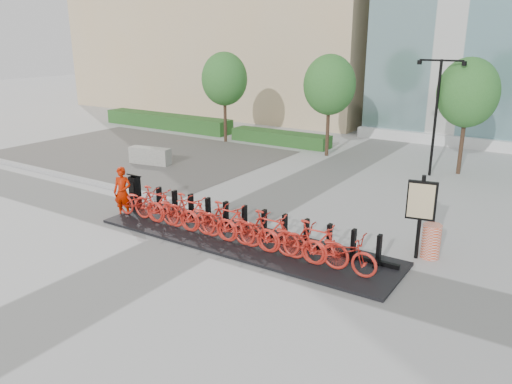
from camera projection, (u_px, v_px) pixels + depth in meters
The scene contains 27 objects.
ground at pixel (203, 236), 15.46m from camera, with size 120.00×120.00×0.00m, color #9C9C9C.
gravel_patch at pixel (139, 153), 26.27m from camera, with size 14.00×14.00×0.00m, color #4C4741.
curb at pixel (54, 173), 22.18m from camera, with size 14.00×0.25×0.15m, color #A2A2A2.
hedge_a at pixel (167, 121), 33.42m from camera, with size 10.00×1.40×0.90m, color #194718.
hedge_b at pixel (280, 138), 28.51m from camera, with size 6.00×1.20×0.70m, color #194718.
tree_0 at pixel (224, 79), 28.15m from camera, with size 2.60×2.60×5.10m.
tree_1 at pixel (330, 85), 24.75m from camera, with size 2.60×2.60×5.10m.
tree_2 at pixel (468, 93), 21.36m from camera, with size 2.60×2.60×5.10m.
streetlamp at pixel (437, 104), 21.22m from camera, with size 2.00×0.20×5.00m.
dock_pad at pixel (243, 240), 15.01m from camera, with size 9.60×2.40×0.08m, color black.
dock_rail_posts at pixel (253, 222), 15.22m from camera, with size 8.02×0.50×0.85m, color black, non-canonical shape.
bike_0 at pixel (140, 203), 16.59m from camera, with size 0.71×2.04×1.07m, color red.
bike_1 at pixel (156, 205), 16.20m from camera, with size 0.56×1.98×1.19m, color red.
bike_2 at pixel (173, 211), 15.84m from camera, with size 0.71×2.04×1.07m, color red.
bike_3 at pixel (190, 213), 15.45m from camera, with size 0.56×1.98×1.19m, color red.
bike_4 at pixel (208, 219), 15.09m from camera, with size 0.71×2.04×1.07m, color red.
bike_5 at pixel (227, 222), 14.70m from camera, with size 0.56×1.98×1.19m, color red.
bike_6 at pixel (247, 229), 14.34m from camera, with size 0.71×2.04×1.07m, color red.
bike_7 at pixel (269, 232), 13.94m from camera, with size 0.56×1.98×1.19m, color red.
bike_8 at pixel (291, 240), 13.59m from camera, with size 0.71×2.04×1.07m, color red.
bike_9 at pixel (315, 243), 13.19m from camera, with size 0.56×1.98×1.19m, color red.
bike_10 at pixel (340, 252), 12.83m from camera, with size 0.71×2.04×1.07m, color red.
kiosk at pixel (135, 192), 17.48m from camera, with size 0.40×0.34×1.29m.
worker_red at pixel (123, 192), 16.87m from camera, with size 0.63×0.42×1.74m, color #AB1700.
construction_barrel at pixel (431, 241), 13.80m from camera, with size 0.51×0.51×0.98m, color red.
jersey_barrier at pixel (150, 156), 23.99m from camera, with size 2.08×0.57×0.80m, color #B5B2A1.
map_sign at pixel (421, 204), 13.45m from camera, with size 0.79×0.28×2.39m.
Camera 1 is at (9.24, -11.10, 5.92)m, focal length 35.00 mm.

